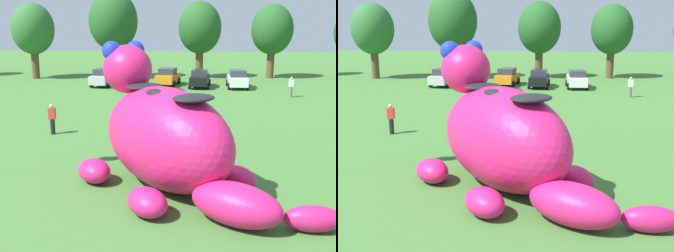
% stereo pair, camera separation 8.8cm
% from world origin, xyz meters
% --- Properties ---
extents(ground_plane, '(160.00, 160.00, 0.00)m').
position_xyz_m(ground_plane, '(0.00, 0.00, 0.00)').
color(ground_plane, '#427533').
extents(giant_inflatable_creature, '(9.33, 8.21, 5.35)m').
position_xyz_m(giant_inflatable_creature, '(-1.08, -0.10, 1.95)').
color(giant_inflatable_creature, '#E01E6B').
rests_on(giant_inflatable_creature, ground).
extents(car_silver, '(2.37, 4.30, 1.72)m').
position_xyz_m(car_silver, '(-9.60, 25.86, 0.86)').
color(car_silver, '#B7BABF').
rests_on(car_silver, ground).
extents(car_blue, '(1.99, 4.13, 1.72)m').
position_xyz_m(car_blue, '(-6.72, 25.50, 0.86)').
color(car_blue, '#2347B7').
rests_on(car_blue, ground).
extents(car_orange, '(2.37, 4.30, 1.72)m').
position_xyz_m(car_orange, '(-3.38, 26.94, 0.86)').
color(car_orange, orange).
rests_on(car_orange, ground).
extents(car_black, '(2.13, 4.20, 1.72)m').
position_xyz_m(car_black, '(-0.18, 25.78, 0.86)').
color(car_black, black).
rests_on(car_black, ground).
extents(car_white, '(2.01, 4.13, 1.72)m').
position_xyz_m(car_white, '(3.40, 25.64, 0.86)').
color(car_white, white).
rests_on(car_white, ground).
extents(tree_left, '(4.64, 4.64, 8.23)m').
position_xyz_m(tree_left, '(-18.60, 31.03, 5.39)').
color(tree_left, brown).
rests_on(tree_left, ground).
extents(tree_mid_left, '(5.35, 5.35, 9.50)m').
position_xyz_m(tree_mid_left, '(-9.81, 31.88, 6.21)').
color(tree_mid_left, brown).
rests_on(tree_mid_left, ground).
extents(tree_centre_left, '(4.73, 4.73, 8.40)m').
position_xyz_m(tree_centre_left, '(-0.37, 33.04, 5.49)').
color(tree_centre_left, brown).
rests_on(tree_centre_left, ground).
extents(tree_centre, '(4.58, 4.58, 8.13)m').
position_xyz_m(tree_centre, '(7.61, 33.71, 5.32)').
color(tree_centre, brown).
rests_on(tree_centre, ground).
extents(spectator_near_inflatable, '(0.38, 0.26, 1.71)m').
position_xyz_m(spectator_near_inflatable, '(-8.11, 7.10, 0.85)').
color(spectator_near_inflatable, black).
rests_on(spectator_near_inflatable, ground).
extents(spectator_by_cars, '(0.38, 0.26, 1.71)m').
position_xyz_m(spectator_by_cars, '(7.49, 20.69, 0.85)').
color(spectator_by_cars, '#726656').
rests_on(spectator_by_cars, ground).
extents(spectator_wandering, '(0.38, 0.26, 1.71)m').
position_xyz_m(spectator_wandering, '(-4.32, 9.99, 0.85)').
color(spectator_wandering, black).
rests_on(spectator_wandering, ground).
extents(spectator_far_side, '(0.38, 0.26, 1.71)m').
position_xyz_m(spectator_far_side, '(-1.65, 13.23, 0.85)').
color(spectator_far_side, '#726656').
rests_on(spectator_far_side, ground).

